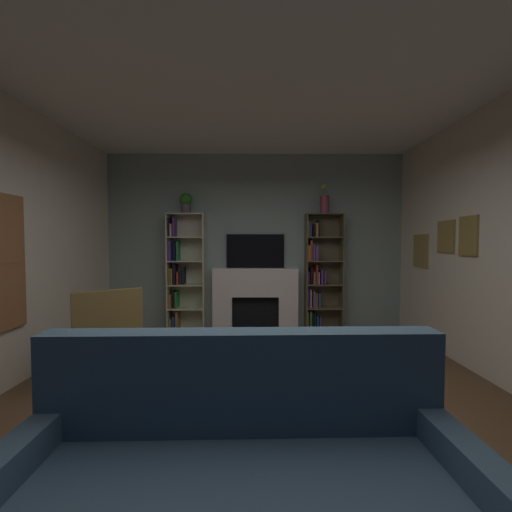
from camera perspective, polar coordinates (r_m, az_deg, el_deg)
name	(u,v)px	position (r m, az deg, el deg)	size (l,w,h in m)	color
ground_plane	(257,422)	(2.90, 0.17, -27.39)	(6.72, 6.72, 0.00)	brown
wall_back_accent	(255,242)	(5.35, -0.12, 2.44)	(4.97, 0.06, 2.90)	gray
ceiling	(257,49)	(2.93, 0.18, 32.90)	(4.97, 5.72, 0.06)	white
fireplace	(255,298)	(5.29, -0.12, -7.47)	(1.48, 0.51, 1.03)	white
tv	(255,251)	(5.29, -0.12, 0.91)	(0.94, 0.06, 0.55)	black
bookshelf_left	(183,274)	(5.36, -12.82, -3.13)	(0.59, 0.30, 1.91)	beige
bookshelf_right	(319,275)	(5.36, 11.14, -3.29)	(0.59, 0.27, 1.91)	brown
potted_plant	(186,202)	(5.32, -12.32, 9.34)	(0.20, 0.20, 0.33)	#534956
vase_with_flowers	(324,203)	(5.33, 12.05, 9.11)	(0.14, 0.14, 0.48)	#8A3347
couch	(241,500)	(1.77, -2.72, -37.30)	(2.09, 0.91, 0.98)	#405A6E
armchair	(106,333)	(3.77, -25.11, -12.24)	(0.87, 0.85, 0.97)	brown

